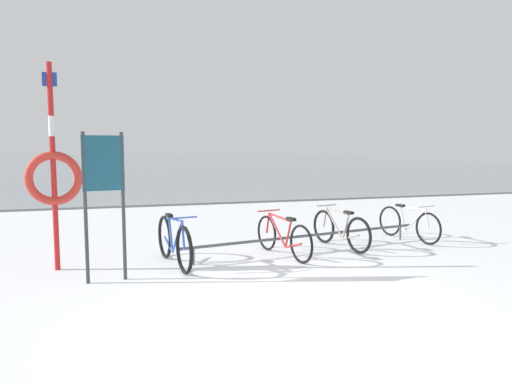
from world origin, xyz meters
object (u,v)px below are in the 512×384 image
bicycle_0 (174,242)px  bicycle_2 (340,230)px  bicycle_1 (283,237)px  info_sign (104,180)px  bicycle_3 (408,223)px  rescue_post (54,174)px

bicycle_0 → bicycle_2: bearing=7.3°
bicycle_0 → bicycle_1: bicycle_0 is taller
bicycle_0 → bicycle_2: (3.09, 0.40, -0.03)m
bicycle_2 → bicycle_1: bearing=-165.9°
info_sign → bicycle_2: bearing=13.6°
bicycle_3 → rescue_post: (-6.47, -0.41, 1.12)m
bicycle_0 → info_sign: (-0.99, -0.59, 1.03)m
info_sign → rescue_post: 1.12m
info_sign → rescue_post: (-0.74, 0.84, 0.05)m
bicycle_1 → bicycle_3: size_ratio=1.03×
rescue_post → bicycle_0: bearing=-8.2°
bicycle_2 → bicycle_3: 1.67m
bicycle_0 → bicycle_2: 3.12m
bicycle_0 → bicycle_1: size_ratio=1.06×
bicycle_1 → bicycle_3: bearing=11.3°
info_sign → rescue_post: rescue_post is taller
bicycle_1 → info_sign: 3.11m
bicycle_1 → bicycle_3: (2.89, 0.58, -0.00)m
bicycle_2 → bicycle_0: bearing=-172.7°
bicycle_3 → info_sign: 5.97m
bicycle_1 → bicycle_2: size_ratio=1.03×
bicycle_1 → info_sign: (-2.84, -0.68, 1.07)m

